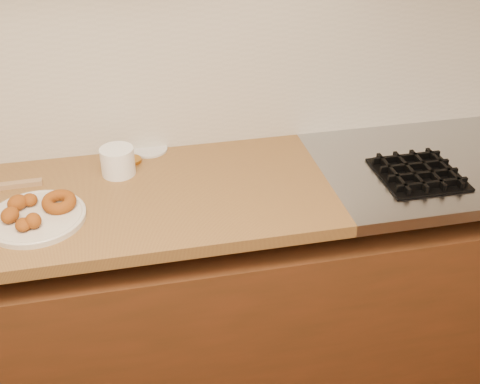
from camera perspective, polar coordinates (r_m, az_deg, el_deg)
The scene contains 10 objects.
wall_back at distance 2.00m, azimuth -8.45°, elevation 15.92°, with size 4.00×0.02×2.70m, color tan.
base_cabinet at distance 2.21m, azimuth -5.75°, elevation -11.15°, with size 3.60×0.60×0.77m, color #5B2C15.
backsplash at distance 2.04m, azimuth -8.08°, elevation 11.78°, with size 3.60×0.02×0.60m, color beige.
donut_plate at distance 1.84m, azimuth -18.76°, elevation -2.35°, with size 0.28×0.28×0.02m, color beige.
ring_donut at distance 1.84m, azimuth -16.81°, elevation -0.90°, with size 0.10×0.10×0.04m, color #914B1B.
fried_dough_chunks at distance 1.83m, azimuth -20.03°, elevation -1.77°, with size 0.13×0.19×0.05m.
plastic_tub at distance 1.99m, azimuth -11.52°, elevation 2.88°, with size 0.11×0.11×0.09m, color white.
tub_lid at distance 2.14m, azimuth -8.58°, elevation 4.04°, with size 0.13×0.13×0.01m, color silver.
brass_jar_lid at distance 2.07m, azimuth -10.21°, elevation 2.99°, with size 0.07×0.07×0.01m, color #B07426.
wooden_utensil at distance 2.03m, azimuth -21.13°, elevation 0.57°, with size 0.21×0.03×0.02m, color #98754F.
Camera 1 is at (-0.13, 0.08, 1.90)m, focal length 45.00 mm.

